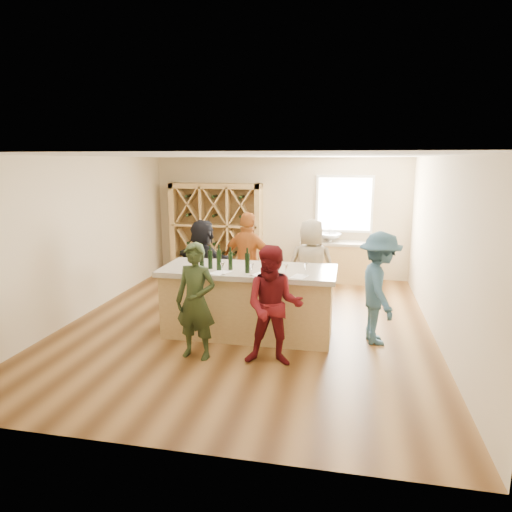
% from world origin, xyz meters
% --- Properties ---
extents(floor, '(6.00, 7.00, 0.10)m').
position_xyz_m(floor, '(0.00, 0.00, -0.05)').
color(floor, brown).
rests_on(floor, ground).
extents(ceiling, '(6.00, 7.00, 0.10)m').
position_xyz_m(ceiling, '(0.00, 0.00, 2.85)').
color(ceiling, white).
rests_on(ceiling, ground).
extents(wall_back, '(6.00, 0.10, 2.80)m').
position_xyz_m(wall_back, '(0.00, 3.55, 1.40)').
color(wall_back, beige).
rests_on(wall_back, ground).
extents(wall_front, '(6.00, 0.10, 2.80)m').
position_xyz_m(wall_front, '(0.00, -3.55, 1.40)').
color(wall_front, beige).
rests_on(wall_front, ground).
extents(wall_left, '(0.10, 7.00, 2.80)m').
position_xyz_m(wall_left, '(-3.05, 0.00, 1.40)').
color(wall_left, beige).
rests_on(wall_left, ground).
extents(wall_right, '(0.10, 7.00, 2.80)m').
position_xyz_m(wall_right, '(3.05, 0.00, 1.40)').
color(wall_right, beige).
rests_on(wall_right, ground).
extents(window_frame, '(1.30, 0.06, 1.30)m').
position_xyz_m(window_frame, '(1.50, 3.47, 1.75)').
color(window_frame, white).
rests_on(window_frame, wall_back).
extents(window_pane, '(1.18, 0.01, 1.18)m').
position_xyz_m(window_pane, '(1.50, 3.44, 1.75)').
color(window_pane, white).
rests_on(window_pane, wall_back).
extents(wine_rack, '(2.20, 0.45, 2.20)m').
position_xyz_m(wine_rack, '(-1.50, 3.27, 1.10)').
color(wine_rack, tan).
rests_on(wine_rack, floor).
extents(back_counter_base, '(1.60, 0.58, 0.86)m').
position_xyz_m(back_counter_base, '(1.40, 3.20, 0.43)').
color(back_counter_base, tan).
rests_on(back_counter_base, floor).
extents(back_counter_top, '(1.70, 0.62, 0.06)m').
position_xyz_m(back_counter_top, '(1.40, 3.20, 0.89)').
color(back_counter_top, '#AEA48F').
rests_on(back_counter_top, back_counter_base).
extents(sink, '(0.54, 0.54, 0.19)m').
position_xyz_m(sink, '(1.20, 3.20, 1.01)').
color(sink, silver).
rests_on(sink, back_counter_top).
extents(faucet, '(0.02, 0.02, 0.30)m').
position_xyz_m(faucet, '(1.20, 3.38, 1.07)').
color(faucet, silver).
rests_on(faucet, back_counter_top).
extents(tasting_counter_base, '(2.60, 1.00, 1.00)m').
position_xyz_m(tasting_counter_base, '(0.10, -0.40, 0.50)').
color(tasting_counter_base, tan).
rests_on(tasting_counter_base, floor).
extents(tasting_counter_top, '(2.72, 1.12, 0.08)m').
position_xyz_m(tasting_counter_top, '(0.10, -0.40, 1.04)').
color(tasting_counter_top, '#AEA48F').
rests_on(tasting_counter_top, tasting_counter_base).
extents(wine_bottle_a, '(0.08, 0.08, 0.29)m').
position_xyz_m(wine_bottle_a, '(-0.69, -0.57, 1.23)').
color(wine_bottle_a, black).
rests_on(wine_bottle_a, tasting_counter_top).
extents(wine_bottle_b, '(0.08, 0.08, 0.28)m').
position_xyz_m(wine_bottle_b, '(-0.56, -0.69, 1.22)').
color(wine_bottle_b, black).
rests_on(wine_bottle_b, tasting_counter_top).
extents(wine_bottle_c, '(0.08, 0.08, 0.29)m').
position_xyz_m(wine_bottle_c, '(-0.47, -0.54, 1.22)').
color(wine_bottle_c, black).
rests_on(wine_bottle_c, tasting_counter_top).
extents(wine_bottle_d, '(0.09, 0.09, 0.32)m').
position_xyz_m(wine_bottle_d, '(-0.31, -0.62, 1.24)').
color(wine_bottle_d, black).
rests_on(wine_bottle_d, tasting_counter_top).
extents(wine_bottle_e, '(0.07, 0.07, 0.28)m').
position_xyz_m(wine_bottle_e, '(-0.15, -0.55, 1.22)').
color(wine_bottle_e, black).
rests_on(wine_bottle_e, tasting_counter_top).
extents(wine_glass_a, '(0.07, 0.07, 0.17)m').
position_xyz_m(wine_glass_a, '(-0.18, -0.88, 1.17)').
color(wine_glass_a, white).
rests_on(wine_glass_a, tasting_counter_top).
extents(wine_glass_b, '(0.08, 0.08, 0.17)m').
position_xyz_m(wine_glass_b, '(0.25, -0.86, 1.16)').
color(wine_glass_b, white).
rests_on(wine_glass_b, tasting_counter_top).
extents(wine_glass_c, '(0.09, 0.09, 0.19)m').
position_xyz_m(wine_glass_c, '(0.75, -0.84, 1.17)').
color(wine_glass_c, white).
rests_on(wine_glass_c, tasting_counter_top).
extents(wine_glass_d, '(0.08, 0.08, 0.18)m').
position_xyz_m(wine_glass_d, '(0.51, -0.58, 1.17)').
color(wine_glass_d, white).
rests_on(wine_glass_d, tasting_counter_top).
extents(wine_glass_e, '(0.08, 0.08, 0.18)m').
position_xyz_m(wine_glass_e, '(1.02, -0.69, 1.17)').
color(wine_glass_e, white).
rests_on(wine_glass_e, tasting_counter_top).
extents(tasting_menu_a, '(0.32, 0.37, 0.00)m').
position_xyz_m(tasting_menu_a, '(-0.26, -0.76, 1.08)').
color(tasting_menu_a, white).
rests_on(tasting_menu_a, tasting_counter_top).
extents(tasting_menu_b, '(0.27, 0.32, 0.00)m').
position_xyz_m(tasting_menu_b, '(0.36, -0.76, 1.08)').
color(tasting_menu_b, white).
rests_on(tasting_menu_b, tasting_counter_top).
extents(tasting_menu_c, '(0.27, 0.32, 0.00)m').
position_xyz_m(tasting_menu_c, '(0.94, -0.77, 1.08)').
color(tasting_menu_c, white).
rests_on(tasting_menu_c, tasting_counter_top).
extents(person_near_left, '(0.65, 0.52, 1.64)m').
position_xyz_m(person_near_left, '(-0.42, -1.41, 0.82)').
color(person_near_left, '#263319').
rests_on(person_near_left, floor).
extents(person_near_right, '(0.83, 0.49, 1.64)m').
position_xyz_m(person_near_right, '(0.67, -1.42, 0.82)').
color(person_near_right, '#590F14').
rests_on(person_near_right, floor).
extents(person_server, '(0.70, 1.17, 1.71)m').
position_xyz_m(person_server, '(2.09, -0.35, 0.85)').
color(person_server, '#335972').
rests_on(person_server, floor).
extents(person_far_mid, '(1.18, 0.81, 1.83)m').
position_xyz_m(person_far_mid, '(-0.14, 0.70, 0.91)').
color(person_far_mid, '#994C19').
rests_on(person_far_mid, floor).
extents(person_far_right, '(0.91, 0.66, 1.73)m').
position_xyz_m(person_far_right, '(0.99, 0.73, 0.87)').
color(person_far_right, gray).
rests_on(person_far_right, floor).
extents(person_far_left, '(1.62, 1.20, 1.66)m').
position_xyz_m(person_far_left, '(-1.06, 0.88, 0.83)').
color(person_far_left, black).
rests_on(person_far_left, floor).
extents(wine_bottle_f, '(0.07, 0.07, 0.30)m').
position_xyz_m(wine_bottle_f, '(0.15, -0.70, 1.23)').
color(wine_bottle_f, black).
rests_on(wine_bottle_f, tasting_counter_top).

